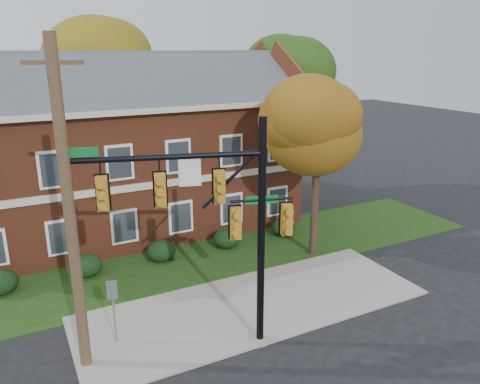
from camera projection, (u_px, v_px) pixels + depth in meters
name	position (u px, v px, depth m)	size (l,w,h in m)	color
ground	(267.00, 318.00, 17.92)	(120.00, 120.00, 0.00)	black
sidewalk	(254.00, 305.00, 18.76)	(14.00, 5.00, 0.08)	gray
grass_strip	(205.00, 258.00, 23.02)	(30.00, 6.00, 0.04)	#193811
apartment_building	(127.00, 141.00, 25.75)	(18.80, 8.80, 9.74)	brown
hedge_far_left	(0.00, 283.00, 19.53)	(1.40, 1.26, 1.05)	black
hedge_left	(87.00, 266.00, 21.06)	(1.40, 1.26, 1.05)	black
hedge_center	(161.00, 251.00, 22.59)	(1.40, 1.26, 1.05)	black
hedge_right	(226.00, 238.00, 24.12)	(1.40, 1.26, 1.05)	black
hedge_far_right	(284.00, 227.00, 25.65)	(1.40, 1.26, 1.05)	black
tree_near_right	(325.00, 122.00, 21.53)	(4.50, 4.25, 8.58)	black
tree_right_rear	(293.00, 77.00, 30.50)	(6.30, 5.95, 10.62)	black
tree_far_rear	(114.00, 65.00, 31.87)	(6.84, 6.46, 11.52)	black
traffic_signal	(218.00, 213.00, 14.73)	(6.89, 2.11, 7.93)	gray
utility_pole	(70.00, 214.00, 13.73)	(1.54, 0.68, 10.33)	#44331F
sign_post	(113.00, 302.00, 15.89)	(0.34, 0.17, 2.43)	slate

